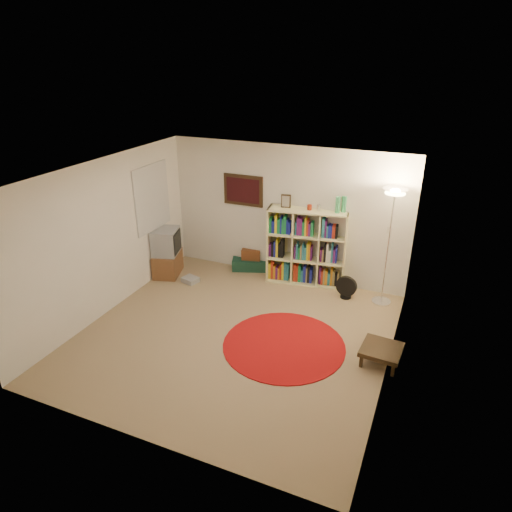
{
  "coord_description": "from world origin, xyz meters",
  "views": [
    {
      "loc": [
        2.58,
        -5.25,
        3.97
      ],
      "look_at": [
        0.1,
        0.6,
        1.1
      ],
      "focal_mm": 32.0,
      "sensor_mm": 36.0,
      "label": 1
    }
  ],
  "objects": [
    {
      "name": "floor_lamp",
      "position": [
        1.9,
        1.9,
        1.68
      ],
      "size": [
        0.47,
        0.47,
        2.02
      ],
      "rotation": [
        0.0,
        0.0,
        -0.24
      ],
      "color": "white",
      "rests_on": "ground"
    },
    {
      "name": "side_table",
      "position": [
        2.15,
        0.2,
        0.21
      ],
      "size": [
        0.57,
        0.57,
        0.25
      ],
      "rotation": [
        0.0,
        0.0,
        -0.08
      ],
      "color": "black",
      "rests_on": "ground"
    },
    {
      "name": "tv_stand",
      "position": [
        -2.09,
        1.4,
        0.45
      ],
      "size": [
        0.6,
        0.74,
        0.93
      ],
      "rotation": [
        0.0,
        0.0,
        0.29
      ],
      "color": "brown",
      "rests_on": "ground"
    },
    {
      "name": "wicker_basket",
      "position": [
        -0.71,
        2.27,
        0.32
      ],
      "size": [
        0.42,
        0.34,
        0.21
      ],
      "rotation": [
        0.0,
        0.0,
        0.24
      ],
      "color": "#613018",
      "rests_on": "suitcase"
    },
    {
      "name": "red_rug",
      "position": [
        0.78,
        0.05,
        0.01
      ],
      "size": [
        1.81,
        1.81,
        0.02
      ],
      "color": "#9C0B0D",
      "rests_on": "ground"
    },
    {
      "name": "room",
      "position": [
        -0.05,
        0.05,
        1.26
      ],
      "size": [
        4.54,
        4.54,
        2.54
      ],
      "color": "#9D815C",
      "rests_on": "ground"
    },
    {
      "name": "bookshelf",
      "position": [
        0.43,
        2.13,
        0.69
      ],
      "size": [
        1.46,
        0.62,
        1.7
      ],
      "rotation": [
        0.0,
        0.0,
        0.15
      ],
      "color": "#FFF4AA",
      "rests_on": "ground"
    },
    {
      "name": "floor_fan",
      "position": [
        1.29,
        1.81,
        0.21
      ],
      "size": [
        0.37,
        0.21,
        0.42
      ],
      "rotation": [
        0.0,
        0.0,
        -0.08
      ],
      "color": "black",
      "rests_on": "ground"
    },
    {
      "name": "dvd_box",
      "position": [
        -1.52,
        1.27,
        0.05
      ],
      "size": [
        0.33,
        0.3,
        0.09
      ],
      "rotation": [
        0.0,
        0.0,
        -0.27
      ],
      "color": "#A3A4A8",
      "rests_on": "ground"
    },
    {
      "name": "suitcase",
      "position": [
        -0.75,
        2.26,
        0.11
      ],
      "size": [
        0.77,
        0.63,
        0.21
      ],
      "rotation": [
        0.0,
        0.0,
        0.35
      ],
      "color": "#153A2B",
      "rests_on": "ground"
    },
    {
      "name": "paper_towel",
      "position": [
        -0.13,
        2.16,
        0.13
      ],
      "size": [
        0.16,
        0.16,
        0.26
      ],
      "rotation": [
        0.0,
        0.0,
        -0.29
      ],
      "color": "silver",
      "rests_on": "ground"
    }
  ]
}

